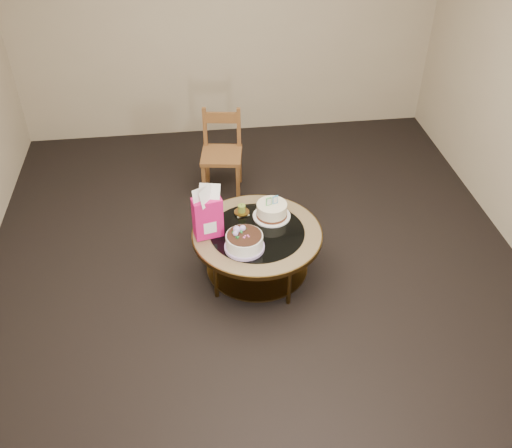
{
  "coord_description": "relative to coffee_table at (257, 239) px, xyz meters",
  "views": [
    {
      "loc": [
        -0.45,
        -3.41,
        3.24
      ],
      "look_at": [
        -0.01,
        0.02,
        0.52
      ],
      "focal_mm": 40.0,
      "sensor_mm": 36.0,
      "label": 1
    }
  ],
  "objects": [
    {
      "name": "decorated_cake",
      "position": [
        -0.12,
        -0.18,
        0.14
      ],
      "size": [
        0.3,
        0.3,
        0.18
      ],
      "rotation": [
        0.0,
        0.0,
        -0.19
      ],
      "color": "#AF93D0",
      "rests_on": "coffee_table"
    },
    {
      "name": "dining_chair",
      "position": [
        -0.17,
        1.29,
        0.04
      ],
      "size": [
        0.43,
        0.43,
        0.82
      ],
      "rotation": [
        0.0,
        0.0,
        -0.15
      ],
      "color": "brown",
      "rests_on": "ground"
    },
    {
      "name": "room_walls",
      "position": [
        -0.0,
        0.0,
        1.16
      ],
      "size": [
        4.52,
        5.02,
        2.61
      ],
      "color": "tan",
      "rests_on": "ground"
    },
    {
      "name": "cream_cake",
      "position": [
        0.14,
        0.18,
        0.14
      ],
      "size": [
        0.3,
        0.3,
        0.19
      ],
      "rotation": [
        0.0,
        0.0,
        0.31
      ],
      "color": "white",
      "rests_on": "coffee_table"
    },
    {
      "name": "pillar_candle",
      "position": [
        -0.09,
        0.25,
        0.11
      ],
      "size": [
        0.12,
        0.12,
        0.09
      ],
      "rotation": [
        0.0,
        0.0,
        0.18
      ],
      "color": "tan",
      "rests_on": "coffee_table"
    },
    {
      "name": "gift_bag",
      "position": [
        -0.38,
        0.01,
        0.29
      ],
      "size": [
        0.24,
        0.19,
        0.43
      ],
      "rotation": [
        0.0,
        0.0,
        0.21
      ],
      "color": "#EB167F",
      "rests_on": "coffee_table"
    },
    {
      "name": "coffee_table",
      "position": [
        0.0,
        0.0,
        0.0
      ],
      "size": [
        1.02,
        1.02,
        0.46
      ],
      "color": "#543B18",
      "rests_on": "ground"
    },
    {
      "name": "ground",
      "position": [
        -0.0,
        0.0,
        -0.38
      ],
      "size": [
        5.0,
        5.0,
        0.0
      ],
      "primitive_type": "plane",
      "color": "black",
      "rests_on": "ground"
    }
  ]
}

